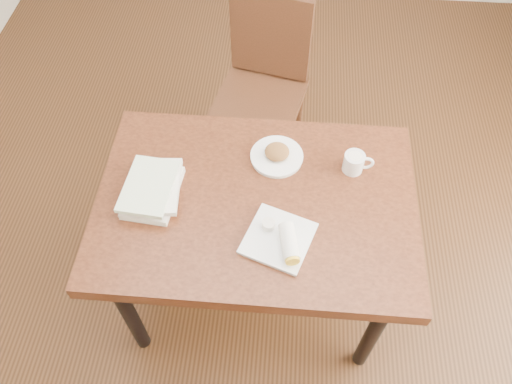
# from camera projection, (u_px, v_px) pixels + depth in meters

# --- Properties ---
(ground) EXTENTS (4.00, 5.00, 0.01)m
(ground) POSITION_uv_depth(u_px,v_px,m) (256.00, 288.00, 2.44)
(ground) COLOR #472814
(ground) RESTS_ON ground
(table) EXTENTS (1.18, 0.82, 0.75)m
(table) POSITION_uv_depth(u_px,v_px,m) (256.00, 213.00, 1.90)
(table) COLOR #612C17
(table) RESTS_ON ground
(chair_far) EXTENTS (0.50, 0.50, 0.95)m
(chair_far) POSITION_uv_depth(u_px,v_px,m) (264.00, 79.00, 2.51)
(chair_far) COLOR #472414
(chair_far) RESTS_ON ground
(plate_scone) EXTENTS (0.21, 0.21, 0.07)m
(plate_scone) POSITION_uv_depth(u_px,v_px,m) (277.00, 155.00, 1.93)
(plate_scone) COLOR white
(plate_scone) RESTS_ON table
(coffee_mug) EXTENTS (0.12, 0.08, 0.08)m
(coffee_mug) POSITION_uv_depth(u_px,v_px,m) (355.00, 162.00, 1.88)
(coffee_mug) COLOR white
(coffee_mug) RESTS_ON table
(plate_burrito) EXTENTS (0.28, 0.28, 0.07)m
(plate_burrito) POSITION_uv_depth(u_px,v_px,m) (282.00, 240.00, 1.70)
(plate_burrito) COLOR white
(plate_burrito) RESTS_ON table
(book_stack) EXTENTS (0.21, 0.28, 0.07)m
(book_stack) POSITION_uv_depth(u_px,v_px,m) (153.00, 189.00, 1.82)
(book_stack) COLOR white
(book_stack) RESTS_ON table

